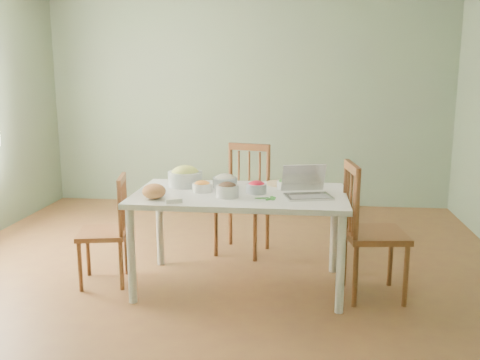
# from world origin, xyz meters

# --- Properties ---
(floor) EXTENTS (5.00, 5.00, 0.00)m
(floor) POSITION_xyz_m (0.00, 0.00, 0.00)
(floor) COLOR brown
(floor) RESTS_ON ground
(wall_back) EXTENTS (5.00, 0.00, 2.70)m
(wall_back) POSITION_xyz_m (0.00, 2.50, 1.35)
(wall_back) COLOR gray
(wall_back) RESTS_ON ground
(wall_front) EXTENTS (5.00, 0.00, 2.70)m
(wall_front) POSITION_xyz_m (0.00, -2.50, 1.35)
(wall_front) COLOR gray
(wall_front) RESTS_ON ground
(dining_table) EXTENTS (1.61, 0.91, 0.76)m
(dining_table) POSITION_xyz_m (0.21, -0.20, 0.38)
(dining_table) COLOR white
(dining_table) RESTS_ON floor
(chair_far) EXTENTS (0.54, 0.52, 1.00)m
(chair_far) POSITION_xyz_m (0.14, 0.60, 0.50)
(chair_far) COLOR brown
(chair_far) RESTS_ON floor
(chair_left) EXTENTS (0.44, 0.45, 0.87)m
(chair_left) POSITION_xyz_m (-0.88, -0.25, 0.43)
(chair_left) COLOR brown
(chair_left) RESTS_ON floor
(chair_right) EXTENTS (0.48, 0.50, 1.02)m
(chair_right) POSITION_xyz_m (1.23, -0.27, 0.51)
(chair_right) COLOR brown
(chair_right) RESTS_ON floor
(bread_boule) EXTENTS (0.21, 0.21, 0.11)m
(bread_boule) POSITION_xyz_m (-0.39, -0.46, 0.81)
(bread_boule) COLOR tan
(bread_boule) RESTS_ON dining_table
(butter_stick) EXTENTS (0.12, 0.08, 0.03)m
(butter_stick) POSITION_xyz_m (-0.21, -0.58, 0.77)
(butter_stick) COLOR white
(butter_stick) RESTS_ON dining_table
(bowl_squash) EXTENTS (0.37, 0.37, 0.16)m
(bowl_squash) POSITION_xyz_m (-0.26, -0.00, 0.84)
(bowl_squash) COLOR #F5F069
(bowl_squash) RESTS_ON dining_table
(bowl_carrot) EXTENTS (0.17, 0.17, 0.08)m
(bowl_carrot) POSITION_xyz_m (-0.08, -0.19, 0.80)
(bowl_carrot) COLOR #FF9931
(bowl_carrot) RESTS_ON dining_table
(bowl_onion) EXTENTS (0.21, 0.21, 0.11)m
(bowl_onion) POSITION_xyz_m (0.07, -0.01, 0.81)
(bowl_onion) COLOR silver
(bowl_onion) RESTS_ON dining_table
(bowl_mushroom) EXTENTS (0.17, 0.17, 0.11)m
(bowl_mushroom) POSITION_xyz_m (0.13, -0.35, 0.81)
(bowl_mushroom) COLOR black
(bowl_mushroom) RESTS_ON dining_table
(bowl_redpep) EXTENTS (0.17, 0.17, 0.09)m
(bowl_redpep) POSITION_xyz_m (0.34, -0.19, 0.80)
(bowl_redpep) COLOR red
(bowl_redpep) RESTS_ON dining_table
(bowl_broccoli) EXTENTS (0.16, 0.16, 0.08)m
(bowl_broccoli) POSITION_xyz_m (0.55, -0.01, 0.80)
(bowl_broccoli) COLOR black
(bowl_broccoli) RESTS_ON dining_table
(flatbread) EXTENTS (0.27, 0.27, 0.02)m
(flatbread) POSITION_xyz_m (0.50, 0.14, 0.77)
(flatbread) COLOR beige
(flatbread) RESTS_ON dining_table
(basil_bunch) EXTENTS (0.18, 0.18, 0.02)m
(basil_bunch) POSITION_xyz_m (0.42, -0.37, 0.77)
(basil_bunch) COLOR #33843A
(basil_bunch) RESTS_ON dining_table
(laptop) EXTENTS (0.40, 0.38, 0.22)m
(laptop) POSITION_xyz_m (0.73, -0.29, 0.87)
(laptop) COLOR silver
(laptop) RESTS_ON dining_table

